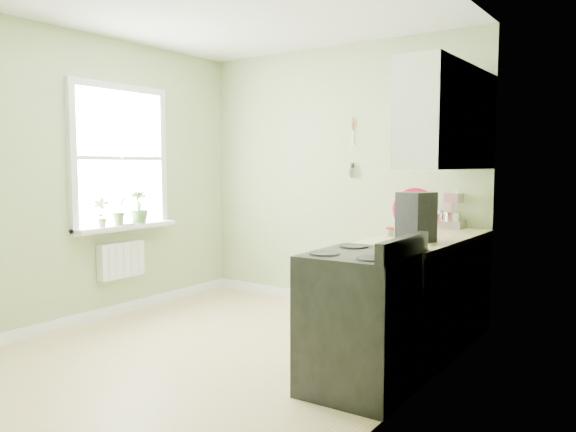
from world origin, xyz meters
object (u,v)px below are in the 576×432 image
Objects in this scene: stove at (362,320)px; coffee_maker at (416,218)px; stand_mixer at (455,212)px; kettle at (440,218)px.

coffee_maker reaches higher than stove.
stove is 1.89m from stand_mixer.
coffee_maker is at bearing -79.42° from kettle.
kettle is (-0.13, -0.02, -0.07)m from stand_mixer.
stove is 2.79× the size of coffee_maker.
coffee_maker reaches higher than kettle.
coffee_maker is (0.20, -1.05, 0.09)m from kettle.
stand_mixer is (0.00, 1.79, 0.60)m from stove.
stove is at bearing -85.75° from kettle.
stand_mixer reaches higher than kettle.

